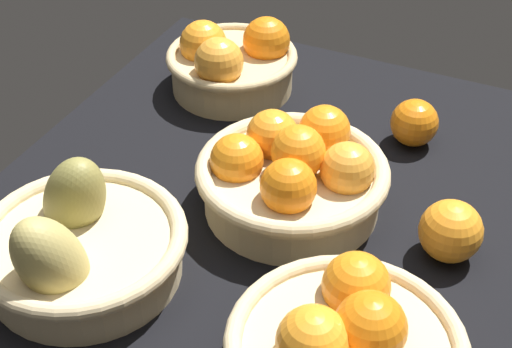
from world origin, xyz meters
TOP-DOWN VIEW (x-y plane):
  - market_tray at (0.00, 0.00)cm, footprint 84.00×72.00cm
  - basket_center at (-1.41, 3.08)cm, footprint 24.71×24.71cm
  - basket_near_left at (-23.77, -16.72)cm, footprint 20.51×20.51cm
  - basket_near_right_pears at (20.32, -14.45)cm, footprint 24.57×24.57cm
  - loose_orange_front_gap at (-21.60, 13.40)cm, footprint 6.85×6.85cm
  - loose_orange_back_gap at (-0.78, 23.69)cm, footprint 7.66×7.66cm

SIDE VIEW (x-z plane):
  - market_tray at x=0.00cm, z-range 0.00..3.00cm
  - loose_orange_front_gap at x=-21.60cm, z-range 3.00..9.85cm
  - loose_orange_back_gap at x=-0.78cm, z-range 3.00..10.66cm
  - basket_near_right_pears at x=20.32cm, z-range 0.30..14.70cm
  - basket_near_left at x=-23.77cm, z-range 2.10..13.40cm
  - basket_center at x=-1.41cm, z-range 1.89..14.26cm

